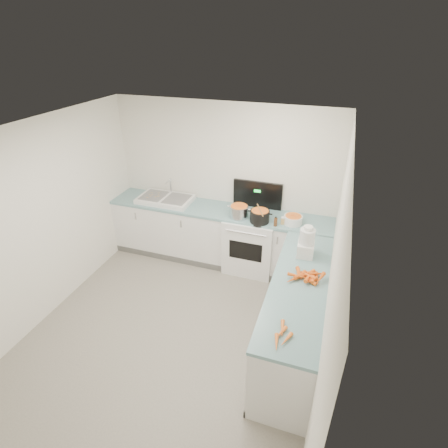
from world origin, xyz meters
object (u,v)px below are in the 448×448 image
(steel_pot, at_px, (239,212))
(black_pot, at_px, (260,217))
(extract_bottle, at_px, (276,222))
(spice_jar, at_px, (283,221))
(stove, at_px, (251,241))
(sink, at_px, (165,199))
(food_processor, at_px, (306,243))
(mixing_bowl, at_px, (293,220))

(steel_pot, xyz_separation_m, black_pot, (0.32, -0.04, -0.00))
(black_pot, relative_size, extract_bottle, 2.25)
(steel_pot, bearing_deg, spice_jar, -0.07)
(stove, distance_m, sink, 1.54)
(steel_pot, height_order, food_processor, food_processor)
(extract_bottle, bearing_deg, steel_pot, 170.92)
(steel_pot, relative_size, mixing_bowl, 1.05)
(stove, relative_size, sink, 1.58)
(black_pot, height_order, mixing_bowl, black_pot)
(black_pot, relative_size, mixing_bowl, 1.06)
(mixing_bowl, height_order, food_processor, food_processor)
(stove, distance_m, extract_bottle, 0.69)
(stove, distance_m, spice_jar, 0.71)
(steel_pot, bearing_deg, stove, 37.19)
(steel_pot, distance_m, mixing_bowl, 0.79)
(stove, height_order, sink, stove)
(black_pot, relative_size, food_processor, 0.69)
(stove, bearing_deg, black_pot, -48.36)
(stove, height_order, spice_jar, stove)
(extract_bottle, distance_m, food_processor, 0.78)
(stove, height_order, steel_pot, stove)
(stove, distance_m, steel_pot, 0.59)
(black_pot, height_order, food_processor, food_processor)
(steel_pot, bearing_deg, mixing_bowl, 4.48)
(spice_jar, height_order, food_processor, food_processor)
(spice_jar, bearing_deg, sink, 175.66)
(spice_jar, xyz_separation_m, food_processor, (0.40, -0.69, 0.13))
(steel_pot, height_order, mixing_bowl, steel_pot)
(steel_pot, bearing_deg, sink, 173.51)
(extract_bottle, distance_m, spice_jar, 0.12)
(mixing_bowl, distance_m, extract_bottle, 0.27)
(black_pot, xyz_separation_m, food_processor, (0.73, -0.65, 0.09))
(black_pot, relative_size, spice_jar, 2.99)
(sink, distance_m, mixing_bowl, 2.07)
(extract_bottle, height_order, food_processor, food_processor)
(steel_pot, relative_size, food_processor, 0.69)
(stove, bearing_deg, spice_jar, -15.29)
(sink, distance_m, extract_bottle, 1.86)
(stove, relative_size, black_pot, 4.90)
(spice_jar, relative_size, food_processor, 0.23)
(sink, height_order, extract_bottle, sink)
(mixing_bowl, bearing_deg, sink, 177.67)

